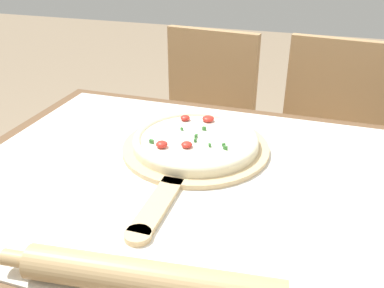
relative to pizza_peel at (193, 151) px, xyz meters
The scene contains 7 objects.
dining_table 0.17m from the pizza_peel, 68.38° to the right, with size 1.11×0.84×0.75m.
towel_cloth 0.10m from the pizza_peel, 68.38° to the right, with size 1.03×0.76×0.00m.
pizza_peel is the anchor object (origin of this frame).
pizza 0.03m from the pizza_peel, 90.91° to the left, with size 0.31×0.31×0.03m.
rolling_pin 0.43m from the pizza_peel, 80.62° to the right, with size 0.48×0.10×0.05m.
chair_left 0.70m from the pizza_peel, 104.17° to the left, with size 0.44×0.44×0.90m.
chair_right 0.76m from the pizza_peel, 62.71° to the left, with size 0.44×0.44×0.90m.
Camera 1 is at (0.22, -0.72, 1.24)m, focal length 38.00 mm.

